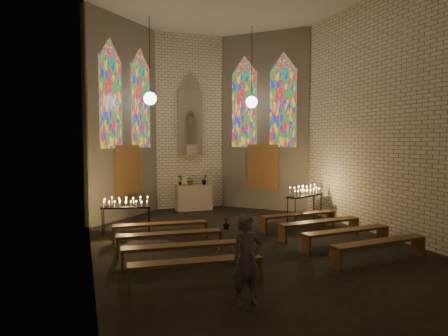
{
  "coord_description": "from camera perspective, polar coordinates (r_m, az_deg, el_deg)",
  "views": [
    {
      "loc": [
        -4.17,
        -9.77,
        2.77
      ],
      "look_at": [
        -0.07,
        1.67,
        1.92
      ],
      "focal_mm": 32.0,
      "sensor_mm": 36.0,
      "label": 1
    }
  ],
  "objects": [
    {
      "name": "pew_right_0",
      "position": [
        12.74,
        10.55,
        -6.79
      ],
      "size": [
        2.59,
        0.58,
        0.49
      ],
      "rotation": [
        0.0,
        0.0,
        0.09
      ],
      "color": "#503217",
      "rests_on": "ground"
    },
    {
      "name": "flower_vase_left",
      "position": [
        15.72,
        -6.29,
        -1.7
      ],
      "size": [
        0.26,
        0.2,
        0.44
      ],
      "primitive_type": "imported",
      "rotation": [
        0.0,
        0.0,
        0.23
      ],
      "color": "#4C723F",
      "rests_on": "altar"
    },
    {
      "name": "flower_vase_right",
      "position": [
        15.89,
        -2.8,
        -1.65
      ],
      "size": [
        0.27,
        0.24,
        0.42
      ],
      "primitive_type": "imported",
      "rotation": [
        0.0,
        0.0,
        0.27
      ],
      "color": "#4C723F",
      "rests_on": "altar"
    },
    {
      "name": "votive_stand_left",
      "position": [
        12.03,
        -13.83,
        -5.11
      ],
      "size": [
        1.45,
        0.65,
        1.04
      ],
      "rotation": [
        0.0,
        0.0,
        -0.23
      ],
      "color": "black",
      "rests_on": "ground"
    },
    {
      "name": "altar",
      "position": [
        15.94,
        -4.35,
        -4.2
      ],
      "size": [
        1.4,
        0.6,
        1.0
      ],
      "primitive_type": "cube",
      "color": "#B9AB97",
      "rests_on": "ground"
    },
    {
      "name": "pew_left_3",
      "position": [
        7.84,
        -4.01,
        -13.6
      ],
      "size": [
        2.59,
        0.58,
        0.49
      ],
      "rotation": [
        0.0,
        0.0,
        -0.09
      ],
      "color": "#503217",
      "rests_on": "ground"
    },
    {
      "name": "pew_right_2",
      "position": [
        10.78,
        17.06,
        -8.88
      ],
      "size": [
        2.59,
        0.58,
        0.49
      ],
      "rotation": [
        0.0,
        0.0,
        0.09
      ],
      "color": "#503217",
      "rests_on": "ground"
    },
    {
      "name": "aisle_flower_pot",
      "position": [
        12.56,
        0.31,
        -7.88
      ],
      "size": [
        0.25,
        0.25,
        0.37
      ],
      "primitive_type": "imported",
      "rotation": [
        0.0,
        0.0,
        0.25
      ],
      "color": "#4C723F",
      "rests_on": "ground"
    },
    {
      "name": "pew_left_0",
      "position": [
        11.24,
        -9.04,
        -8.22
      ],
      "size": [
        2.59,
        0.58,
        0.49
      ],
      "rotation": [
        0.0,
        0.0,
        -0.09
      ],
      "color": "#503217",
      "rests_on": "ground"
    },
    {
      "name": "pew_left_2",
      "position": [
        8.96,
        -6.13,
        -11.37
      ],
      "size": [
        2.59,
        0.58,
        0.49
      ],
      "rotation": [
        0.0,
        0.0,
        -0.09
      ],
      "color": "#503217",
      "rests_on": "ground"
    },
    {
      "name": "floor",
      "position": [
        10.98,
        3.36,
        -10.63
      ],
      "size": [
        12.0,
        12.0,
        0.0
      ],
      "primitive_type": "plane",
      "color": "black",
      "rests_on": "ground"
    },
    {
      "name": "pew_left_1",
      "position": [
        10.09,
        -7.76,
        -9.62
      ],
      "size": [
        2.59,
        0.58,
        0.49
      ],
      "rotation": [
        0.0,
        0.0,
        -0.09
      ],
      "color": "#503217",
      "rests_on": "ground"
    },
    {
      "name": "flower_vase_center",
      "position": [
        15.83,
        -4.77,
        -1.7
      ],
      "size": [
        0.44,
        0.41,
        0.41
      ],
      "primitive_type": "imported",
      "rotation": [
        0.0,
        0.0,
        0.27
      ],
      "color": "#4C723F",
      "rests_on": "altar"
    },
    {
      "name": "room",
      "position": [
        13.82,
        -2.11,
        7.91
      ],
      "size": [
        8.22,
        12.43,
        7.0
      ],
      "color": "#EEE2C7",
      "rests_on": "ground"
    },
    {
      "name": "visitor",
      "position": [
        6.86,
        3.3,
        -13.0
      ],
      "size": [
        0.6,
        0.43,
        1.53
      ],
      "primitive_type": "imported",
      "rotation": [
        0.0,
        0.0,
        0.12
      ],
      "color": "#494852",
      "rests_on": "ground"
    },
    {
      "name": "votive_stand_right",
      "position": [
        13.67,
        11.5,
        -3.54
      ],
      "size": [
        1.6,
        0.98,
        1.16
      ],
      "rotation": [
        0.0,
        0.0,
        0.41
      ],
      "color": "black",
      "rests_on": "ground"
    },
    {
      "name": "pew_right_3",
      "position": [
        9.88,
        21.29,
        -10.16
      ],
      "size": [
        2.59,
        0.58,
        0.49
      ],
      "rotation": [
        0.0,
        0.0,
        0.09
      ],
      "color": "#503217",
      "rests_on": "ground"
    },
    {
      "name": "pew_right_1",
      "position": [
        11.74,
        13.52,
        -7.76
      ],
      "size": [
        2.59,
        0.58,
        0.49
      ],
      "rotation": [
        0.0,
        0.0,
        0.09
      ],
      "color": "#503217",
      "rests_on": "ground"
    }
  ]
}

